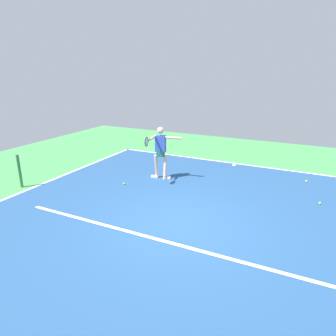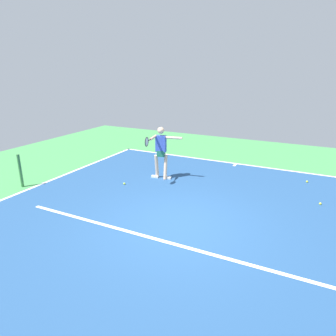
# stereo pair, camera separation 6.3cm
# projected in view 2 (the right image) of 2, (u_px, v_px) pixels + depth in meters

# --- Properties ---
(ground_plane) EXTENTS (20.20, 20.20, 0.00)m
(ground_plane) POSITION_uv_depth(u_px,v_px,m) (178.00, 224.00, 7.30)
(ground_plane) COLOR #428E4C
(court_surface) EXTENTS (10.33, 11.14, 0.00)m
(court_surface) POSITION_uv_depth(u_px,v_px,m) (178.00, 224.00, 7.30)
(court_surface) COLOR navy
(court_surface) RESTS_ON ground_plane
(court_line_baseline_near) EXTENTS (10.33, 0.10, 0.01)m
(court_line_baseline_near) POSITION_uv_depth(u_px,v_px,m) (236.00, 164.00, 11.98)
(court_line_baseline_near) COLOR white
(court_line_baseline_near) RESTS_ON ground_plane
(court_line_sideline_right) EXTENTS (0.10, 11.14, 0.01)m
(court_line_sideline_right) POSITION_uv_depth(u_px,v_px,m) (30.00, 188.00, 9.48)
(court_line_sideline_right) COLOR white
(court_line_sideline_right) RESTS_ON ground_plane
(court_line_service) EXTENTS (7.75, 0.10, 0.01)m
(court_line_service) POSITION_uv_depth(u_px,v_px,m) (162.00, 241.00, 6.59)
(court_line_service) COLOR white
(court_line_service) RESTS_ON ground_plane
(court_line_centre_mark) EXTENTS (0.10, 0.30, 0.01)m
(court_line_centre_mark) POSITION_uv_depth(u_px,v_px,m) (235.00, 165.00, 11.82)
(court_line_centre_mark) COLOR white
(court_line_centre_mark) RESTS_ON ground_plane
(net_post) EXTENTS (0.09, 0.09, 1.07)m
(net_post) POSITION_uv_depth(u_px,v_px,m) (20.00, 171.00, 9.47)
(net_post) COLOR #38753D
(net_post) RESTS_ON ground_plane
(tennis_player) EXTENTS (1.06, 1.24, 1.79)m
(tennis_player) POSITION_uv_depth(u_px,v_px,m) (161.00, 149.00, 10.03)
(tennis_player) COLOR beige
(tennis_player) RESTS_ON ground_plane
(tennis_ball_near_service_line) EXTENTS (0.07, 0.07, 0.07)m
(tennis_ball_near_service_line) POSITION_uv_depth(u_px,v_px,m) (320.00, 204.00, 8.33)
(tennis_ball_near_service_line) COLOR #CCE033
(tennis_ball_near_service_line) RESTS_ON ground_plane
(tennis_ball_far_corner) EXTENTS (0.07, 0.07, 0.07)m
(tennis_ball_far_corner) POSITION_uv_depth(u_px,v_px,m) (124.00, 184.00, 9.80)
(tennis_ball_far_corner) COLOR #C6E53D
(tennis_ball_far_corner) RESTS_ON ground_plane
(tennis_ball_near_player) EXTENTS (0.07, 0.07, 0.07)m
(tennis_ball_near_player) POSITION_uv_depth(u_px,v_px,m) (307.00, 182.00, 9.98)
(tennis_ball_near_player) COLOR yellow
(tennis_ball_near_player) RESTS_ON ground_plane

